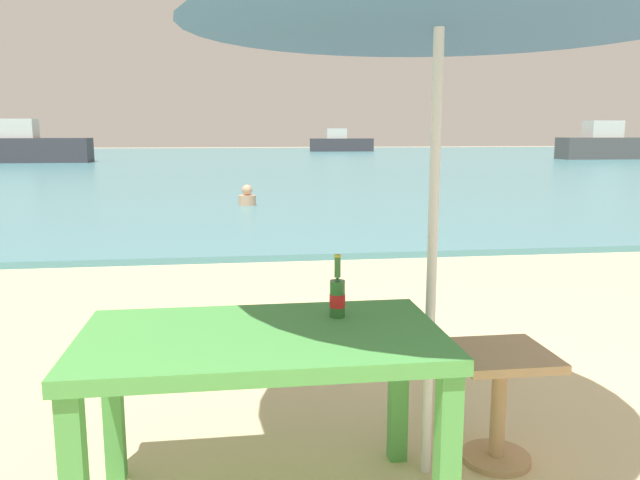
{
  "coord_description": "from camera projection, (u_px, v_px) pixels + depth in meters",
  "views": [
    {
      "loc": [
        -1.37,
        -2.3,
        1.53
      ],
      "look_at": [
        -0.63,
        3.0,
        0.6
      ],
      "focal_mm": 35.36,
      "sensor_mm": 36.0,
      "label": 1
    }
  ],
  "objects": [
    {
      "name": "boat_fishing_trawler",
      "position": [
        609.0,
        145.0,
        33.34
      ],
      "size": [
        5.5,
        1.5,
        2.0
      ],
      "color": "#4C4C4C",
      "rests_on": "sea_water"
    },
    {
      "name": "picnic_table_green",
      "position": [
        262.0,
        359.0,
        2.45
      ],
      "size": [
        1.4,
        0.8,
        0.76
      ],
      "color": "#4C9E47",
      "rests_on": "ground_plane"
    },
    {
      "name": "beer_bottle_amber",
      "position": [
        337.0,
        295.0,
        2.62
      ],
      "size": [
        0.07,
        0.07,
        0.26
      ],
      "color": "#2D662D",
      "rests_on": "picnic_table_green"
    },
    {
      "name": "sea_water",
      "position": [
        260.0,
        161.0,
        31.97
      ],
      "size": [
        120.0,
        50.0,
        0.08
      ],
      "primitive_type": "cube",
      "color": "teal",
      "rests_on": "ground_plane"
    },
    {
      "name": "boat_cargo_ship",
      "position": [
        27.0,
        147.0,
        29.53
      ],
      "size": [
        5.56,
        1.52,
        2.02
      ],
      "color": "#38383F",
      "rests_on": "sea_water"
    },
    {
      "name": "swimmer_person",
      "position": [
        247.0,
        197.0,
        12.45
      ],
      "size": [
        0.34,
        0.34,
        0.41
      ],
      "color": "tan",
      "rests_on": "sea_water"
    },
    {
      "name": "boat_barge",
      "position": [
        341.0,
        143.0,
        46.15
      ],
      "size": [
        4.55,
        1.24,
        1.65
      ],
      "color": "#38383F",
      "rests_on": "sea_water"
    },
    {
      "name": "side_table_wood",
      "position": [
        499.0,
        390.0,
        2.9
      ],
      "size": [
        0.44,
        0.44,
        0.54
      ],
      "color": "tan",
      "rests_on": "ground_plane"
    }
  ]
}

